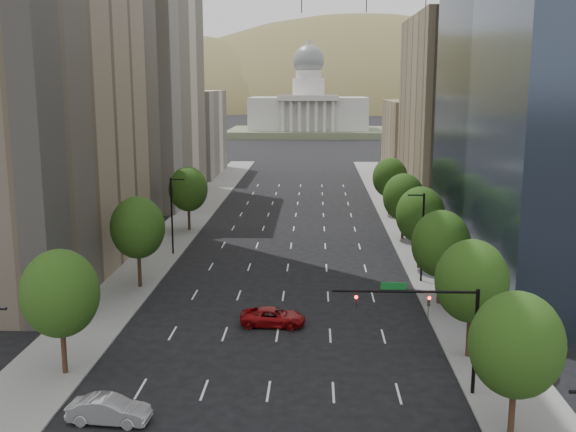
# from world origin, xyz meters

# --- Properties ---
(sidewalk_left) EXTENTS (6.00, 200.00, 0.15)m
(sidewalk_left) POSITION_xyz_m (-15.50, 60.00, 0.07)
(sidewalk_left) COLOR slate
(sidewalk_left) RESTS_ON ground
(sidewalk_right) EXTENTS (6.00, 200.00, 0.15)m
(sidewalk_right) POSITION_xyz_m (15.50, 60.00, 0.07)
(sidewalk_right) COLOR slate
(sidewalk_right) RESTS_ON ground
(midrise_cream_left) EXTENTS (14.00, 30.00, 35.00)m
(midrise_cream_left) POSITION_xyz_m (-25.00, 103.00, 17.50)
(midrise_cream_left) COLOR beige
(midrise_cream_left) RESTS_ON ground
(filler_left) EXTENTS (14.00, 26.00, 18.00)m
(filler_left) POSITION_xyz_m (-25.00, 136.00, 9.00)
(filler_left) COLOR beige
(filler_left) RESTS_ON ground
(parking_tan_right) EXTENTS (14.00, 30.00, 30.00)m
(parking_tan_right) POSITION_xyz_m (25.00, 100.00, 15.00)
(parking_tan_right) COLOR #8C7759
(parking_tan_right) RESTS_ON ground
(filler_right) EXTENTS (14.00, 26.00, 16.00)m
(filler_right) POSITION_xyz_m (25.00, 133.00, 8.00)
(filler_right) COLOR #8C7759
(filler_right) RESTS_ON ground
(tree_right_0) EXTENTS (5.20, 5.20, 8.39)m
(tree_right_0) POSITION_xyz_m (14.00, 25.00, 5.39)
(tree_right_0) COLOR #382316
(tree_right_0) RESTS_ON ground
(tree_right_1) EXTENTS (5.20, 5.20, 8.75)m
(tree_right_1) POSITION_xyz_m (14.00, 36.00, 5.75)
(tree_right_1) COLOR #382316
(tree_right_1) RESTS_ON ground
(tree_right_2) EXTENTS (5.20, 5.20, 8.61)m
(tree_right_2) POSITION_xyz_m (14.00, 48.00, 5.60)
(tree_right_2) COLOR #382316
(tree_right_2) RESTS_ON ground
(tree_right_3) EXTENTS (5.20, 5.20, 8.89)m
(tree_right_3) POSITION_xyz_m (14.00, 60.00, 5.89)
(tree_right_3) COLOR #382316
(tree_right_3) RESTS_ON ground
(tree_right_4) EXTENTS (5.20, 5.20, 8.46)m
(tree_right_4) POSITION_xyz_m (14.00, 74.00, 5.46)
(tree_right_4) COLOR #382316
(tree_right_4) RESTS_ON ground
(tree_right_5) EXTENTS (5.20, 5.20, 8.75)m
(tree_right_5) POSITION_xyz_m (14.00, 90.00, 5.75)
(tree_right_5) COLOR #382316
(tree_right_5) RESTS_ON ground
(tree_left_0) EXTENTS (5.20, 5.20, 8.75)m
(tree_left_0) POSITION_xyz_m (-14.00, 32.00, 5.75)
(tree_left_0) COLOR #382316
(tree_left_0) RESTS_ON ground
(tree_left_1) EXTENTS (5.20, 5.20, 8.97)m
(tree_left_1) POSITION_xyz_m (-14.00, 52.00, 5.96)
(tree_left_1) COLOR #382316
(tree_left_1) RESTS_ON ground
(tree_left_2) EXTENTS (5.20, 5.20, 8.68)m
(tree_left_2) POSITION_xyz_m (-14.00, 78.00, 5.68)
(tree_left_2) COLOR #382316
(tree_left_2) RESTS_ON ground
(streetlight_rn) EXTENTS (1.70, 0.20, 9.00)m
(streetlight_rn) POSITION_xyz_m (13.44, 55.00, 4.84)
(streetlight_rn) COLOR black
(streetlight_rn) RESTS_ON ground
(streetlight_ln) EXTENTS (1.70, 0.20, 9.00)m
(streetlight_ln) POSITION_xyz_m (-13.44, 65.00, 4.84)
(streetlight_ln) COLOR black
(streetlight_ln) RESTS_ON ground
(traffic_signal) EXTENTS (9.12, 0.40, 7.38)m
(traffic_signal) POSITION_xyz_m (10.53, 30.00, 5.17)
(traffic_signal) COLOR black
(traffic_signal) RESTS_ON ground
(capitol) EXTENTS (60.00, 40.00, 35.20)m
(capitol) POSITION_xyz_m (0.00, 249.71, 8.58)
(capitol) COLOR #596647
(capitol) RESTS_ON ground
(foothills) EXTENTS (720.00, 413.00, 263.00)m
(foothills) POSITION_xyz_m (34.67, 599.39, -37.78)
(foothills) COLOR olive
(foothills) RESTS_ON ground
(car_silver) EXTENTS (4.90, 2.05, 1.58)m
(car_silver) POSITION_xyz_m (-9.00, 25.52, 0.79)
(car_silver) COLOR #A1A2A7
(car_silver) RESTS_ON ground
(car_red_far) EXTENTS (5.43, 2.69, 1.48)m
(car_red_far) POSITION_xyz_m (-0.45, 42.07, 0.74)
(car_red_far) COLOR maroon
(car_red_far) RESTS_ON ground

